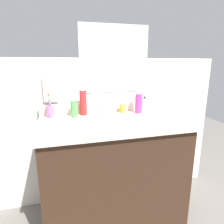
# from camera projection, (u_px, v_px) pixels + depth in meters

# --- Properties ---
(ground_plane) EXTENTS (6.00, 6.00, 0.00)m
(ground_plane) POSITION_uv_depth(u_px,v_px,m) (113.00, 217.00, 1.65)
(ground_plane) COLOR #66605B
(vanity_cabinet) EXTENTS (1.03, 0.55, 0.81)m
(vanity_cabinet) POSITION_uv_depth(u_px,v_px,m) (113.00, 174.00, 1.55)
(vanity_cabinet) COLOR #382316
(vanity_cabinet) RESTS_ON ground_plane
(countertop) EXTENTS (1.08, 0.60, 0.03)m
(countertop) POSITION_uv_depth(u_px,v_px,m) (113.00, 123.00, 1.45)
(countertop) COLOR beige
(countertop) RESTS_ON vanity_cabinet
(backsplash) EXTENTS (1.08, 0.02, 0.09)m
(backsplash) POSITION_uv_depth(u_px,v_px,m) (104.00, 107.00, 1.70)
(backsplash) COLOR beige
(backsplash) RESTS_ON countertop
(back_wall) EXTENTS (2.18, 0.04, 1.30)m
(back_wall) POSITION_uv_depth(u_px,v_px,m) (103.00, 130.00, 1.82)
(back_wall) COLOR white
(back_wall) RESTS_ON ground_plane
(mirror_panel) EXTENTS (0.60, 0.01, 0.56)m
(mirror_panel) POSITION_uv_depth(u_px,v_px,m) (114.00, 59.00, 1.67)
(mirror_panel) COLOR #B2BCC6
(towel_ring) EXTENTS (0.10, 0.01, 0.10)m
(towel_ring) POSITION_uv_depth(u_px,v_px,m) (49.00, 73.00, 1.56)
(towel_ring) COLOR silver
(hand_towel) EXTENTS (0.11, 0.04, 0.22)m
(hand_towel) POSITION_uv_depth(u_px,v_px,m) (50.00, 88.00, 1.57)
(hand_towel) COLOR silver
(sink_basin) EXTENTS (0.40, 0.40, 0.11)m
(sink_basin) POSITION_uv_depth(u_px,v_px,m) (109.00, 125.00, 1.45)
(sink_basin) COLOR white
(sink_basin) RESTS_ON countertop
(faucet) EXTENTS (0.16, 0.10, 0.08)m
(faucet) POSITION_uv_depth(u_px,v_px,m) (103.00, 111.00, 1.62)
(faucet) COLOR silver
(faucet) RESTS_ON countertop
(bottle_spray_red) EXTENTS (0.06, 0.06, 0.23)m
(bottle_spray_red) POSITION_uv_depth(u_px,v_px,m) (83.00, 102.00, 1.59)
(bottle_spray_red) COLOR red
(bottle_spray_red) RESTS_ON countertop
(bottle_oil_amber) EXTENTS (0.05, 0.05, 0.09)m
(bottle_oil_amber) POSITION_uv_depth(u_px,v_px,m) (122.00, 108.00, 1.68)
(bottle_oil_amber) COLOR gold
(bottle_oil_amber) RESTS_ON countertop
(bottle_lotion_white) EXTENTS (0.07, 0.07, 0.13)m
(bottle_lotion_white) POSITION_uv_depth(u_px,v_px,m) (144.00, 104.00, 1.75)
(bottle_lotion_white) COLOR white
(bottle_lotion_white) RESTS_ON countertop
(bottle_toner_green) EXTENTS (0.05, 0.05, 0.16)m
(bottle_toner_green) POSITION_uv_depth(u_px,v_px,m) (74.00, 108.00, 1.54)
(bottle_toner_green) COLOR #4C9E4C
(bottle_toner_green) RESTS_ON countertop
(bottle_soap_pink) EXTENTS (0.06, 0.06, 0.19)m
(bottle_soap_pink) POSITION_uv_depth(u_px,v_px,m) (139.00, 103.00, 1.66)
(bottle_soap_pink) COLOR #D8338C
(bottle_soap_pink) RESTS_ON countertop
(cup_pink) EXTENTS (0.07, 0.09, 0.20)m
(cup_pink) POSITION_uv_depth(u_px,v_px,m) (50.00, 110.00, 1.53)
(cup_pink) COLOR #D16693
(cup_pink) RESTS_ON countertop
(soap_bar) EXTENTS (0.06, 0.04, 0.02)m
(soap_bar) POSITION_uv_depth(u_px,v_px,m) (154.00, 109.00, 1.78)
(soap_bar) COLOR white
(soap_bar) RESTS_ON countertop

